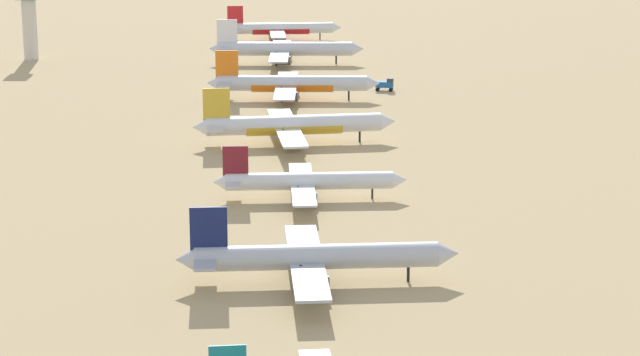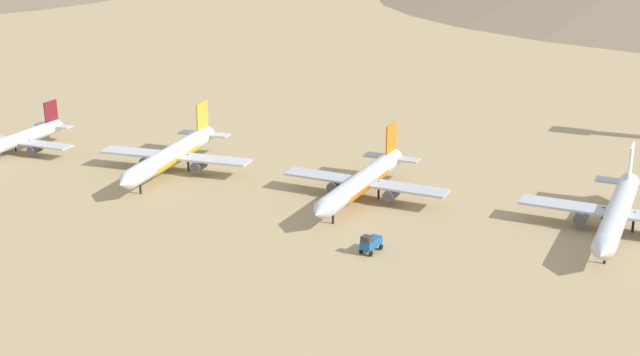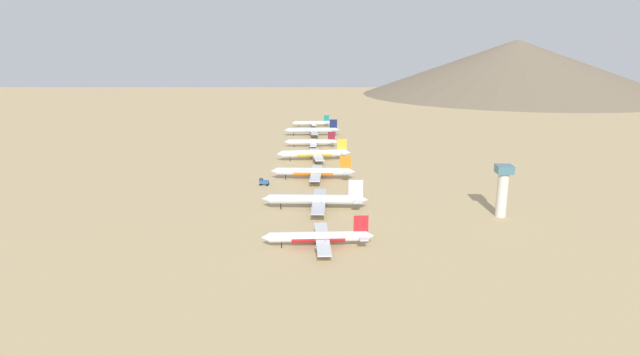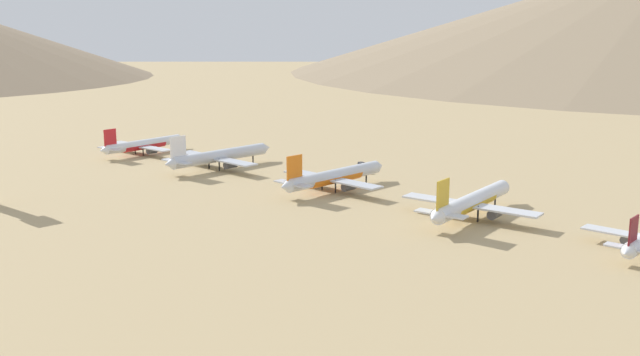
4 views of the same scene
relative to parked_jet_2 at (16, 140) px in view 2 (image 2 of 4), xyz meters
The scene contains 6 objects.
ground_plane 51.87m from the parked_jet_2, 95.48° to the left, with size 1888.06×1888.06×0.00m, color tan.
parked_jet_2 is the anchor object (origin of this frame).
parked_jet_3 49.21m from the parked_jet_2, 96.45° to the left, with size 50.87×41.59×14.71m.
parked_jet_4 101.71m from the parked_jet_2, 94.79° to the left, with size 49.77×40.34×14.37m.
parked_jet_5 158.46m from the parked_jet_2, 94.94° to the left, with size 50.99×41.35×14.73m.
service_truck 116.85m from the parked_jet_2, 80.73° to the left, with size 5.46×3.29×3.90m.
Camera 2 is at (167.40, 124.95, 67.06)m, focal length 47.17 mm.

